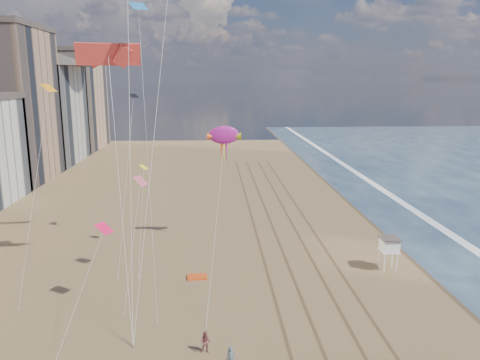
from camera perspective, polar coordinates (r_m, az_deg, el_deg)
name	(u,v)px	position (r m, az deg, el deg)	size (l,w,h in m)	color
wet_sand	(405,225)	(66.39, 19.52, -5.23)	(260.00, 260.00, 0.00)	#42301E
foam	(436,225)	(68.11, 22.79, -5.05)	(260.00, 260.00, 0.00)	white
tracks	(296,255)	(52.69, 6.88, -9.12)	(7.68, 120.00, 0.01)	brown
lifeguard_stand	(389,245)	(49.94, 17.76, -7.58)	(1.93, 1.93, 3.48)	white
grounded_kite	(197,277)	(46.99, -5.24, -11.68)	(1.92, 1.22, 0.22)	#E24913
show_kite	(224,135)	(52.89, -1.96, 5.46)	(3.92, 10.02, 22.71)	#AF1A87
kite_flyer_a	(231,358)	(33.36, -1.14, -20.93)	(0.63, 0.41, 1.73)	#535F6B
kite_flyer_b	(206,342)	(35.20, -4.21, -19.14)	(0.78, 0.61, 1.61)	brown
small_kites	(115,116)	(45.18, -15.02, 7.50)	(11.79, 17.22, 18.75)	#FFFE1A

